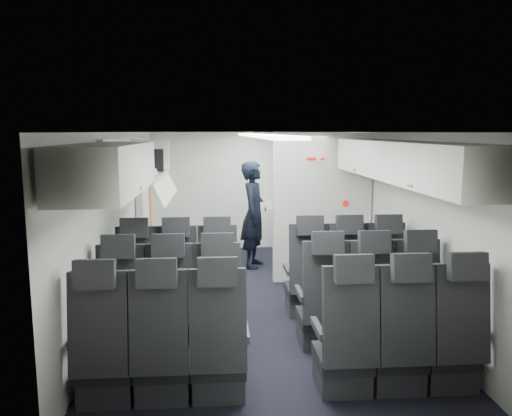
{
  "coord_description": "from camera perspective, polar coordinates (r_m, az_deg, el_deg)",
  "views": [
    {
      "loc": [
        -0.52,
        -6.14,
        2.16
      ],
      "look_at": [
        0.0,
        0.4,
        1.15
      ],
      "focal_mm": 35.0,
      "sensor_mm": 36.0,
      "label": 1
    }
  ],
  "objects": [
    {
      "name": "cabin_shell",
      "position": [
        6.25,
        0.29,
        -0.79
      ],
      "size": [
        3.41,
        6.01,
        2.16
      ],
      "color": "black",
      "rests_on": "ground"
    },
    {
      "name": "seat_row_front",
      "position": [
        5.9,
        0.72,
        -8.57
      ],
      "size": [
        3.33,
        0.56,
        1.24
      ],
      "color": "black",
      "rests_on": "cabin_shell"
    },
    {
      "name": "seat_row_mid",
      "position": [
        5.05,
        1.67,
        -11.6
      ],
      "size": [
        3.33,
        0.56,
        1.24
      ],
      "color": "black",
      "rests_on": "cabin_shell"
    },
    {
      "name": "seat_row_rear",
      "position": [
        4.22,
        3.04,
        -15.83
      ],
      "size": [
        3.33,
        0.56,
        1.24
      ],
      "color": "black",
      "rests_on": "cabin_shell"
    },
    {
      "name": "overhead_bin_left_rear",
      "position": [
        4.24,
        -16.57,
        4.36
      ],
      "size": [
        0.53,
        1.8,
        0.4
      ],
      "color": "silver",
      "rests_on": "cabin_shell"
    },
    {
      "name": "overhead_bin_left_front_open",
      "position": [
        5.98,
        -13.46,
        4.46
      ],
      "size": [
        0.64,
        1.7,
        0.72
      ],
      "color": "#9E9E93",
      "rests_on": "cabin_shell"
    },
    {
      "name": "overhead_bin_right_rear",
      "position": [
        4.57,
        20.35,
        4.46
      ],
      "size": [
        0.53,
        1.8,
        0.4
      ],
      "color": "silver",
      "rests_on": "cabin_shell"
    },
    {
      "name": "overhead_bin_right_front",
      "position": [
        6.2,
        13.56,
        5.74
      ],
      "size": [
        0.53,
        1.7,
        0.4
      ],
      "color": "silver",
      "rests_on": "cabin_shell"
    },
    {
      "name": "bulkhead_partition",
      "position": [
        7.18,
        7.57,
        -0.01
      ],
      "size": [
        1.4,
        0.15,
        2.13
      ],
      "color": "silver",
      "rests_on": "cabin_shell"
    },
    {
      "name": "galley_unit",
      "position": [
        9.06,
        4.84,
        1.04
      ],
      "size": [
        0.85,
        0.52,
        1.9
      ],
      "color": "#939399",
      "rests_on": "cabin_shell"
    },
    {
      "name": "boarding_door",
      "position": [
        7.86,
        -12.67,
        -0.28
      ],
      "size": [
        0.12,
        1.27,
        1.86
      ],
      "color": "silver",
      "rests_on": "cabin_shell"
    },
    {
      "name": "flight_attendant",
      "position": [
        7.95,
        -0.23,
        -0.74
      ],
      "size": [
        0.56,
        0.71,
        1.7
      ],
      "primitive_type": "imported",
      "rotation": [
        0.0,
        0.0,
        1.29
      ],
      "color": "black",
      "rests_on": "ground"
    },
    {
      "name": "carry_on_bag",
      "position": [
        6.05,
        -12.54,
        5.36
      ],
      "size": [
        0.45,
        0.33,
        0.26
      ],
      "primitive_type": "cube",
      "rotation": [
        0.0,
        0.0,
        0.08
      ],
      "color": "black",
      "rests_on": "overhead_bin_left_front_open"
    },
    {
      "name": "papers",
      "position": [
        7.89,
        1.17,
        0.28
      ],
      "size": [
        0.2,
        0.05,
        0.14
      ],
      "primitive_type": "cube",
      "rotation": [
        0.0,
        0.0,
        -0.15
      ],
      "color": "white",
      "rests_on": "flight_attendant"
    }
  ]
}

